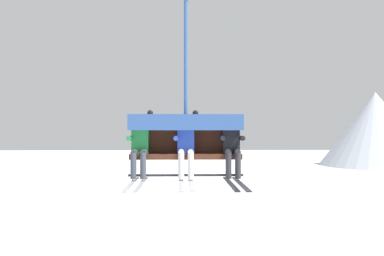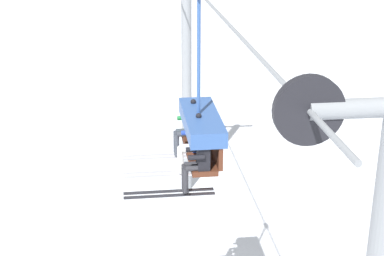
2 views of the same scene
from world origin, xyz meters
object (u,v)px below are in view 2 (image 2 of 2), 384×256
(skier_green, at_px, (187,126))
(skier_blue, at_px, (191,141))
(chairlift_chair, at_px, (202,127))
(skier_black, at_px, (196,160))
(lift_tower_near, at_px, (186,71))

(skier_green, distance_m, skier_blue, 0.87)
(chairlift_chair, bearing_deg, skier_black, -14.20)
(skier_green, height_order, skier_blue, same)
(lift_tower_near, xyz_separation_m, skier_black, (10.49, -0.93, 1.16))
(skier_green, bearing_deg, chairlift_chair, 13.83)
(chairlift_chair, height_order, skier_blue, chairlift_chair)
(skier_blue, xyz_separation_m, skier_black, (0.87, -0.01, -0.02))
(chairlift_chair, distance_m, skier_black, 0.95)
(skier_blue, bearing_deg, skier_black, -0.45)
(skier_black, bearing_deg, lift_tower_near, 174.93)
(skier_blue, bearing_deg, skier_green, 180.00)
(lift_tower_near, distance_m, skier_green, 8.88)
(skier_blue, height_order, skier_black, skier_blue)
(chairlift_chair, height_order, skier_green, chairlift_chair)
(lift_tower_near, xyz_separation_m, skier_green, (8.76, -0.92, 1.18))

